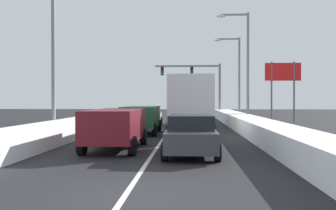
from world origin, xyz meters
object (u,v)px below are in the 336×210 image
Objects in this scene: suv_green_center_lane_second at (141,117)px; roadside_sign_right at (283,78)px; suv_maroon_center_lane_nearest at (116,125)px; sedan_silver_center_lane_third at (149,116)px; suv_gray_right_lane_third at (193,113)px; street_lamp_right_mid at (236,71)px; sedan_charcoal_right_lane_nearest at (191,135)px; street_lamp_left_mid at (60,49)px; street_lamp_right_near at (244,59)px; traffic_light_gantry at (199,79)px; box_truck_right_lane_second at (190,103)px.

suv_green_center_lane_second is 0.89× the size of roadside_sign_right.
suv_maroon_center_lane_nearest is 14.33m from sedan_silver_center_lane_third.
sedan_silver_center_lane_third is at bearing -176.91° from suv_gray_right_lane_third.
roadside_sign_right is at bearing 20.49° from sedan_silver_center_lane_third.
suv_gray_right_lane_third is at bearing -119.53° from street_lamp_right_mid.
street_lamp_left_mid is at bearing 138.33° from sedan_charcoal_right_lane_nearest.
suv_maroon_center_lane_nearest reaches higher than sedan_silver_center_lane_third.
street_lamp_right_near is (7.50, 15.25, 4.39)m from suv_maroon_center_lane_nearest.
suv_maroon_center_lane_nearest is 1.00× the size of suv_green_center_lane_second.
sedan_silver_center_lane_third is (-0.32, 6.98, -0.25)m from suv_green_center_lane_second.
suv_maroon_center_lane_nearest is 7.76m from street_lamp_left_mid.
traffic_light_gantry is 12.66m from street_lamp_right_near.
street_lamp_left_mid is 20.73m from roadside_sign_right.
box_truck_right_lane_second is 0.79× the size of street_lamp_right_near.
street_lamp_right_near is at bearing 63.90° from box_truck_right_lane_second.
street_lamp_right_near reaches higher than street_lamp_right_mid.
sedan_charcoal_right_lane_nearest is 0.54× the size of street_lamp_right_mid.
box_truck_right_lane_second is 1.60× the size of sedan_silver_center_lane_third.
box_truck_right_lane_second is 0.87× the size of street_lamp_left_mid.
sedan_charcoal_right_lane_nearest is 0.54× the size of street_lamp_left_mid.
street_lamp_right_near reaches higher than suv_gray_right_lane_third.
street_lamp_right_mid reaches higher than sedan_silver_center_lane_third.
sedan_charcoal_right_lane_nearest is 1.00× the size of sedan_silver_center_lane_third.
suv_maroon_center_lane_nearest is 0.59× the size of street_lamp_right_mid.
suv_maroon_center_lane_nearest is at bearing -116.34° from box_truck_right_lane_second.
suv_gray_right_lane_third is at bearing 65.75° from suv_green_center_lane_second.
suv_gray_right_lane_third and suv_maroon_center_lane_nearest have the same top height.
sedan_charcoal_right_lane_nearest is at bearing -92.22° from traffic_light_gantry.
sedan_silver_center_lane_third is 0.60× the size of traffic_light_gantry.
box_truck_right_lane_second is 10.55m from street_lamp_right_near.
traffic_light_gantry is (1.10, 21.13, 2.60)m from box_truck_right_lane_second.
suv_gray_right_lane_third is (0.22, 8.20, -0.88)m from box_truck_right_lane_second.
box_truck_right_lane_second is 1.47× the size of suv_maroon_center_lane_nearest.
sedan_silver_center_lane_third is at bearing 92.61° from suv_green_center_lane_second.
street_lamp_left_mid is at bearing -129.08° from suv_gray_right_lane_third.
traffic_light_gantry is at bearing 123.74° from street_lamp_right_mid.
suv_green_center_lane_second is 6.24m from street_lamp_left_mid.
street_lamp_right_mid is 1.51× the size of roadside_sign_right.
suv_green_center_lane_second is at bearing 109.02° from sedan_charcoal_right_lane_nearest.
suv_maroon_center_lane_nearest is 0.65× the size of traffic_light_gantry.
street_lamp_right_near reaches higher than sedan_silver_center_lane_third.
suv_green_center_lane_second is at bearing 89.06° from suv_maroon_center_lane_nearest.
box_truck_right_lane_second is 16.84m from street_lamp_right_mid.
street_lamp_right_mid is at bearing 88.26° from street_lamp_right_near.
traffic_light_gantry reaches higher than roadside_sign_right.
street_lamp_right_mid is at bearing 54.98° from street_lamp_left_mid.
suv_maroon_center_lane_nearest is at bearing -121.57° from roadside_sign_right.
suv_green_center_lane_second is at bearing -133.05° from street_lamp_right_near.
street_lamp_right_mid is at bearing 44.94° from sedan_silver_center_lane_third.
box_truck_right_lane_second reaches higher than suv_maroon_center_lane_nearest.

